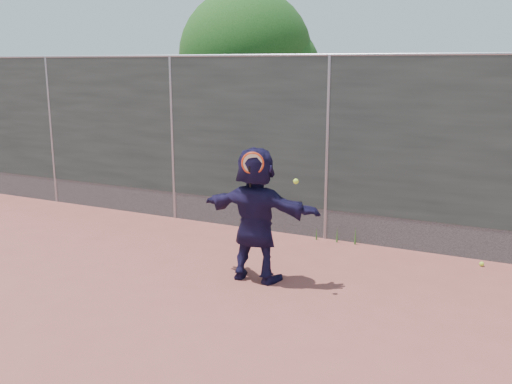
% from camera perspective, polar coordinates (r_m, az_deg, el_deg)
% --- Properties ---
extents(ground, '(80.00, 80.00, 0.00)m').
position_cam_1_polar(ground, '(6.68, -3.25, -12.72)').
color(ground, '#9E4C42').
rests_on(ground, ground).
extents(player, '(1.70, 0.55, 1.82)m').
position_cam_1_polar(player, '(7.58, -0.00, -2.24)').
color(player, '#191438').
rests_on(player, ground).
extents(ball_ground, '(0.07, 0.07, 0.07)m').
position_cam_1_polar(ball_ground, '(8.93, 21.64, -6.70)').
color(ball_ground, '#C2F336').
rests_on(ball_ground, ground).
extents(fence, '(20.00, 0.06, 3.03)m').
position_cam_1_polar(fence, '(9.33, 7.15, 4.71)').
color(fence, '#38423D').
rests_on(fence, ground).
extents(swing_action, '(0.76, 0.14, 0.51)m').
position_cam_1_polar(swing_action, '(7.21, 0.08, 2.58)').
color(swing_action, '#EF4116').
rests_on(swing_action, ground).
extents(tree_left, '(3.15, 3.00, 4.53)m').
position_cam_1_polar(tree_left, '(13.16, -0.32, 13.04)').
color(tree_left, '#382314').
rests_on(tree_left, ground).
extents(weed_clump, '(0.68, 0.07, 0.30)m').
position_cam_1_polar(weed_clump, '(9.45, 8.38, -4.24)').
color(weed_clump, '#387226').
rests_on(weed_clump, ground).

